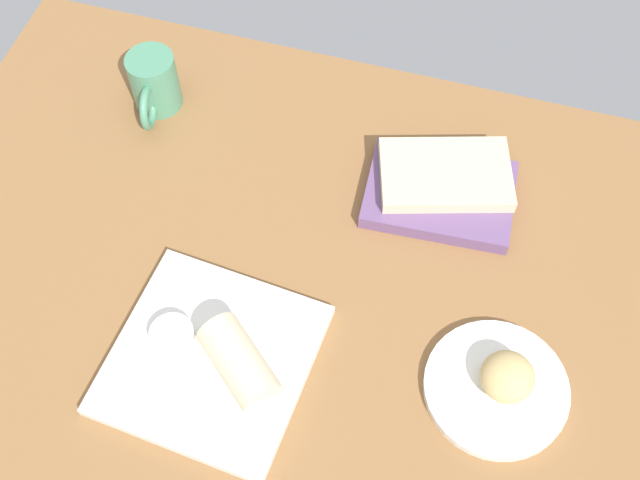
% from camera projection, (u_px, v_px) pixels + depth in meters
% --- Properties ---
extents(dining_table, '(1.10, 0.90, 0.04)m').
position_uv_depth(dining_table, '(257.00, 288.00, 1.15)').
color(dining_table, olive).
rests_on(dining_table, ground).
extents(round_plate, '(0.19, 0.19, 0.01)m').
position_uv_depth(round_plate, '(496.00, 388.00, 1.05)').
color(round_plate, white).
rests_on(round_plate, dining_table).
extents(scone_pastry, '(0.09, 0.09, 0.05)m').
position_uv_depth(scone_pastry, '(507.00, 377.00, 1.02)').
color(scone_pastry, tan).
rests_on(scone_pastry, round_plate).
extents(square_plate, '(0.28, 0.28, 0.02)m').
position_uv_depth(square_plate, '(211.00, 359.00, 1.07)').
color(square_plate, white).
rests_on(square_plate, dining_table).
extents(sauce_cup, '(0.06, 0.06, 0.02)m').
position_uv_depth(sauce_cup, '(172.00, 336.00, 1.06)').
color(sauce_cup, silver).
rests_on(sauce_cup, square_plate).
extents(breakfast_wrap, '(0.13, 0.12, 0.06)m').
position_uv_depth(breakfast_wrap, '(239.00, 363.00, 1.02)').
color(breakfast_wrap, beige).
rests_on(breakfast_wrap, square_plate).
extents(book_stack, '(0.23, 0.19, 0.05)m').
position_uv_depth(book_stack, '(442.00, 187.00, 1.20)').
color(book_stack, '#6B4C7A').
rests_on(book_stack, dining_table).
extents(coffee_mug, '(0.08, 0.13, 0.10)m').
position_uv_depth(coffee_mug, '(154.00, 83.00, 1.26)').
color(coffee_mug, '#4C8C6B').
rests_on(coffee_mug, dining_table).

